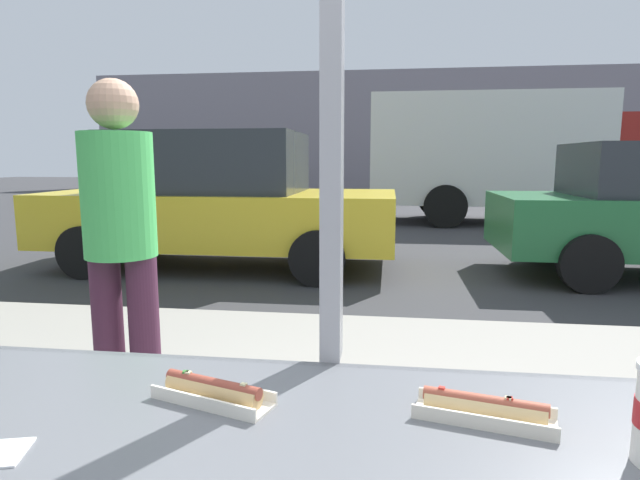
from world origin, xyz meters
The scene contains 8 objects.
ground_plane centered at (0.00, 8.00, 0.00)m, with size 60.00×60.00×0.00m, color #38383A.
sidewalk_strip centered at (0.00, 1.60, 0.07)m, with size 16.00×2.80×0.14m, color #9E998E.
building_facade_far centered at (0.00, 23.81, 2.70)m, with size 28.00×1.20×5.41m, color gray.
hotdog_tray_near centered at (-0.21, -0.20, 0.95)m, with size 0.27×0.16×0.05m.
hotdog_tray_far centered at (0.33, -0.20, 0.95)m, with size 0.27×0.14×0.05m.
parked_car_yellow centered at (-2.11, 5.50, 0.89)m, with size 4.56×2.06×1.77m.
box_truck centered at (2.93, 11.06, 1.55)m, with size 6.65×2.44×2.80m.
pedestrian centered at (-1.07, 1.04, 1.08)m, with size 0.32×0.32×1.63m.
Camera 1 is at (0.14, -1.17, 1.43)m, focal length 29.30 mm.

